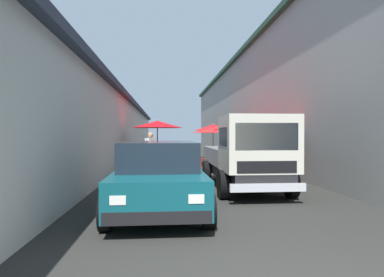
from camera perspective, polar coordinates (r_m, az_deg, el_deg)
ground at (r=16.33m, az=0.07°, el=-4.96°), size 90.00×90.00×0.00m
building_left_whitewash at (r=19.25m, az=-21.34°, el=1.37°), size 49.80×7.50×3.68m
building_right_concrete at (r=20.26m, az=19.34°, el=5.62°), size 49.80×7.50×6.71m
fruit_stall_near_left at (r=12.46m, az=12.17°, el=1.40°), size 2.14×2.14×2.30m
fruit_stall_mid_lane at (r=21.79m, az=3.57°, el=1.21°), size 2.40×2.40×2.34m
fruit_stall_far_right at (r=15.02m, az=8.49°, el=1.36°), size 2.69×2.69×2.29m
fruit_stall_far_left at (r=16.74m, az=-5.86°, el=1.41°), size 2.49×2.49×2.36m
fruit_stall_near_right at (r=17.51m, az=4.72°, el=1.05°), size 2.88×2.88×2.14m
hatchback_car at (r=7.09m, az=-5.66°, el=-6.34°), size 3.92×1.95×1.45m
delivery_truck at (r=9.27m, az=9.85°, el=-2.82°), size 4.93×1.99×2.08m
vendor_by_crates at (r=18.51m, az=-6.74°, el=-1.59°), size 0.55×0.40×1.53m
vendor_in_shade at (r=13.51m, az=-7.04°, el=-1.95°), size 0.57×0.43×1.69m
plastic_stool at (r=16.74m, az=1.89°, el=-3.70°), size 0.30×0.30×0.43m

